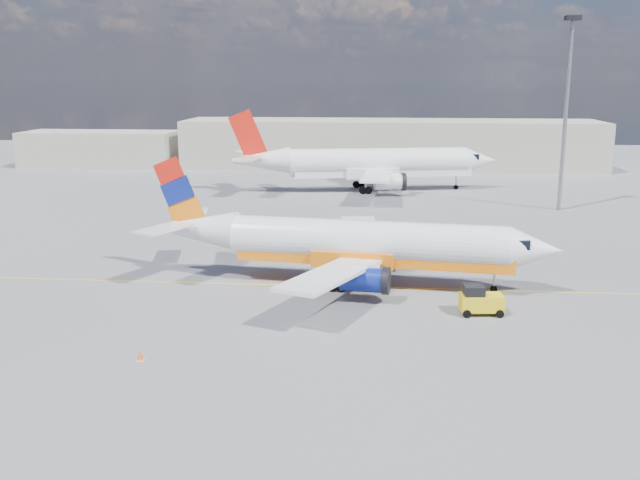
# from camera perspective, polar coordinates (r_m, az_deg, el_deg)

# --- Properties ---
(ground) EXTENTS (240.00, 240.00, 0.00)m
(ground) POSITION_cam_1_polar(r_m,az_deg,el_deg) (50.37, 0.47, -4.69)
(ground) COLOR slate
(ground) RESTS_ON ground
(taxi_line) EXTENTS (70.00, 0.15, 0.01)m
(taxi_line) POSITION_cam_1_polar(r_m,az_deg,el_deg) (53.23, 0.73, -3.71)
(taxi_line) COLOR yellow
(taxi_line) RESTS_ON ground
(terminal_main) EXTENTS (70.00, 14.00, 8.00)m
(terminal_main) POSITION_cam_1_polar(r_m,az_deg,el_deg) (123.37, 5.63, 7.66)
(terminal_main) COLOR #B2AC99
(terminal_main) RESTS_ON ground
(terminal_annex) EXTENTS (26.00, 10.00, 6.00)m
(terminal_annex) POSITION_cam_1_polar(r_m,az_deg,el_deg) (129.98, -17.17, 6.98)
(terminal_annex) COLOR #B2AC99
(terminal_annex) RESTS_ON ground
(main_jet) EXTENTS (30.98, 24.28, 9.38)m
(main_jet) POSITION_cam_1_polar(r_m,az_deg,el_deg) (53.07, 2.78, -0.29)
(main_jet) COLOR white
(main_jet) RESTS_ON ground
(second_jet) EXTENTS (36.81, 28.40, 11.11)m
(second_jet) POSITION_cam_1_polar(r_m,az_deg,el_deg) (97.31, 4.03, 6.11)
(second_jet) COLOR white
(second_jet) RESTS_ON ground
(gse_tug) EXTENTS (2.90, 1.95, 1.98)m
(gse_tug) POSITION_cam_1_polar(r_m,az_deg,el_deg) (48.03, 12.67, -4.74)
(gse_tug) COLOR black
(gse_tug) RESTS_ON ground
(traffic_cone) EXTENTS (0.41, 0.41, 0.57)m
(traffic_cone) POSITION_cam_1_polar(r_m,az_deg,el_deg) (40.93, -14.20, -8.95)
(traffic_cone) COLOR white
(traffic_cone) RESTS_ON ground
(floodlight_mast) EXTENTS (1.59, 1.59, 21.83)m
(floodlight_mast) POSITION_cam_1_polar(r_m,az_deg,el_deg) (86.73, 19.16, 10.82)
(floodlight_mast) COLOR gray
(floodlight_mast) RESTS_ON ground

